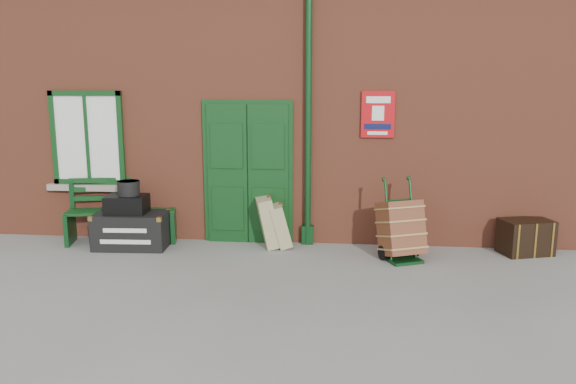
# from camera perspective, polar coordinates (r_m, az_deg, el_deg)

# --- Properties ---
(ground) EXTENTS (80.00, 80.00, 0.00)m
(ground) POSITION_cam_1_polar(r_m,az_deg,el_deg) (7.68, -3.63, -8.14)
(ground) COLOR gray
(ground) RESTS_ON ground
(station_building) EXTENTS (10.30, 4.30, 4.36)m
(station_building) POSITION_cam_1_polar(r_m,az_deg,el_deg) (10.72, -0.71, 9.13)
(station_building) COLOR brown
(station_building) RESTS_ON ground
(bench) EXTENTS (1.77, 0.86, 1.05)m
(bench) POSITION_cam_1_polar(r_m,az_deg,el_deg) (9.41, -16.46, -1.64)
(bench) COLOR #0F3815
(bench) RESTS_ON ground
(houdini_trunk) EXTENTS (1.13, 0.67, 0.55)m
(houdini_trunk) POSITION_cam_1_polar(r_m,az_deg,el_deg) (9.04, -15.61, -3.77)
(houdini_trunk) COLOR black
(houdini_trunk) RESTS_ON ground
(strongbox) EXTENTS (0.63, 0.47, 0.28)m
(strongbox) POSITION_cam_1_polar(r_m,az_deg,el_deg) (8.96, -16.05, -1.20)
(strongbox) COLOR black
(strongbox) RESTS_ON houdini_trunk
(hatbox) EXTENTS (0.35, 0.35, 0.22)m
(hatbox) POSITION_cam_1_polar(r_m,az_deg,el_deg) (8.93, -15.88, 0.39)
(hatbox) COLOR black
(hatbox) RESTS_ON strongbox
(suitcase_back) EXTENTS (0.49, 0.62, 0.79)m
(suitcase_back) POSITION_cam_1_polar(r_m,az_deg,el_deg) (8.75, -2.05, -3.03)
(suitcase_back) COLOR tan
(suitcase_back) RESTS_ON ground
(suitcase_front) EXTENTS (0.47, 0.56, 0.68)m
(suitcase_front) POSITION_cam_1_polar(r_m,az_deg,el_deg) (8.74, -0.88, -3.40)
(suitcase_front) COLOR tan
(suitcase_front) RESTS_ON ground
(porter_trolley) EXTENTS (0.75, 0.78, 1.16)m
(porter_trolley) POSITION_cam_1_polar(r_m,az_deg,el_deg) (8.25, 11.40, -3.73)
(porter_trolley) COLOR #0D3716
(porter_trolley) RESTS_ON ground
(dark_trunk) EXTENTS (0.83, 0.66, 0.52)m
(dark_trunk) POSITION_cam_1_polar(r_m,az_deg,el_deg) (9.12, 22.99, -4.21)
(dark_trunk) COLOR black
(dark_trunk) RESTS_ON ground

